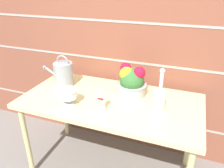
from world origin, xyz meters
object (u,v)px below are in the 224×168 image
crystal_pedestal_bowl (68,95)px  flower_planter (131,82)px  figurine_vase (102,103)px  watering_can (63,74)px  glass_decanter (160,96)px

crystal_pedestal_bowl → flower_planter: flower_planter is taller
figurine_vase → watering_can: bearing=150.0°
crystal_pedestal_bowl → flower_planter: bearing=38.1°
flower_planter → crystal_pedestal_bowl: bearing=-141.9°
crystal_pedestal_bowl → figurine_vase: (0.28, -0.01, -0.01)m
crystal_pedestal_bowl → glass_decanter: glass_decanter is taller
crystal_pedestal_bowl → glass_decanter: size_ratio=0.45×
watering_can → flower_planter: size_ratio=1.19×
flower_planter → glass_decanter: bearing=-30.4°
watering_can → glass_decanter: 0.88m
crystal_pedestal_bowl → glass_decanter: (0.66, 0.17, 0.03)m
watering_can → glass_decanter: glass_decanter is taller
watering_can → crystal_pedestal_bowl: 0.35m
figurine_vase → glass_decanter: bearing=24.4°
glass_decanter → flower_planter: bearing=149.6°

